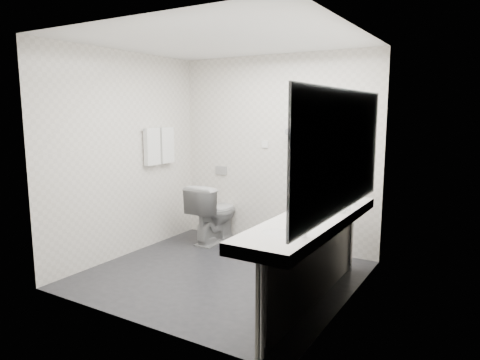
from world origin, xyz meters
The scene contains 30 objects.
floor centered at (0.00, 0.00, 0.00)m, with size 2.80×2.80×0.00m, color #25252A.
ceiling centered at (0.00, 0.00, 2.50)m, with size 2.80×2.80×0.00m, color white.
wall_back centered at (0.00, 1.30, 1.25)m, with size 2.80×2.80×0.00m, color white.
wall_front centered at (0.00, -1.30, 1.25)m, with size 2.80×2.80×0.00m, color white.
wall_left centered at (-1.40, 0.00, 1.25)m, with size 2.60×2.60×0.00m, color white.
wall_right centered at (1.40, 0.00, 1.25)m, with size 2.60×2.60×0.00m, color white.
vanity_counter centered at (1.12, -0.20, 0.80)m, with size 0.55×2.20×0.10m, color white.
vanity_panel centered at (1.15, -0.20, 0.38)m, with size 0.03×2.15×0.75m, color gray.
vanity_post_near centered at (1.18, -1.24, 0.38)m, with size 0.06×0.06×0.75m, color silver.
vanity_post_far centered at (1.18, 0.84, 0.38)m, with size 0.06×0.06×0.75m, color silver.
mirror centered at (1.39, -0.20, 1.45)m, with size 0.02×2.20×1.05m, color #B2BCC6.
basin_near centered at (1.12, -0.85, 0.83)m, with size 0.40×0.31×0.05m, color white.
basin_far centered at (1.12, 0.45, 0.83)m, with size 0.40×0.31×0.05m, color white.
faucet_near centered at (1.32, -0.85, 0.92)m, with size 0.04×0.04×0.15m, color silver.
faucet_far centered at (1.32, 0.45, 0.92)m, with size 0.04×0.04×0.15m, color silver.
soap_bottle_a centered at (1.15, -0.05, 0.90)m, with size 0.04×0.04×0.09m, color silver.
glass_left centered at (1.32, 0.06, 0.90)m, with size 0.06×0.06×0.11m, color silver.
glass_right centered at (1.33, 0.18, 0.90)m, with size 0.06×0.06×0.10m, color silver.
toilet centered at (-0.76, 0.97, 0.41)m, with size 0.45×0.80×0.81m, color white.
flush_plate centered at (-0.85, 1.29, 0.95)m, with size 0.18×0.02×0.12m, color #B2B5BA.
pedal_bin centered at (0.27, 0.61, 0.16)m, with size 0.23×0.23×0.32m, color #B2B5BA.
bin_lid centered at (0.27, 0.61, 0.33)m, with size 0.23×0.23×0.01m, color #B2B5BA.
towel_rail centered at (-1.35, 0.55, 1.55)m, with size 0.02×0.02×0.62m, color silver.
towel_near centered at (-1.34, 0.41, 1.33)m, with size 0.07×0.24×0.48m, color white.
towel_far centered at (-1.34, 0.69, 1.33)m, with size 0.07×0.24×0.48m, color white.
dryer_cradle centered at (0.25, 1.27, 1.50)m, with size 0.10×0.04×0.14m, color gray.
dryer_barrel centered at (0.25, 1.20, 1.53)m, with size 0.08×0.08×0.14m, color gray.
dryer_cord centered at (0.25, 1.26, 1.25)m, with size 0.02×0.02×0.35m, color black.
switch_plate_a centered at (-0.15, 1.29, 1.35)m, with size 0.09×0.02×0.09m, color white.
switch_plate_b centered at (0.55, 1.29, 1.35)m, with size 0.09×0.02×0.09m, color white.
Camera 1 is at (2.53, -3.79, 1.79)m, focal length 32.32 mm.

